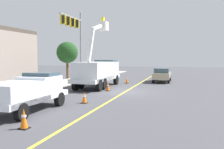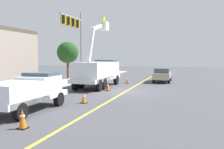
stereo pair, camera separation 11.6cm
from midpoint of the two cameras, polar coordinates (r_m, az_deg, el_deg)
The scene contains 12 objects.
ground at distance 21.14m, azimuth 3.10°, elevation -4.08°, with size 120.00×120.00×0.00m, color #47474C.
sidewalk_far_side at distance 24.45m, azimuth -16.47°, elevation -3.01°, with size 60.00×3.60×0.12m, color #B2ADA3.
lane_centre_stripe at distance 21.14m, azimuth 3.10°, elevation -4.07°, with size 50.00×0.16×0.01m, color yellow.
utility_bucket_truck at distance 24.70m, azimuth -3.06°, elevation 0.84°, with size 8.32×2.93×7.08m.
service_pickup_truck at distance 14.25m, azimuth -18.98°, elevation -3.66°, with size 5.70×2.42×2.06m.
passing_minivan at distance 30.40m, azimuth 11.72°, elevation 0.13°, with size 4.89×2.15×1.69m.
traffic_cone_leading at distance 10.99m, azimuth -19.71°, elevation -9.60°, with size 0.40×0.40×0.85m.
traffic_cone_mid_front at distance 16.10m, azimuth -6.35°, elevation -5.36°, with size 0.40×0.40×0.72m.
traffic_cone_mid_rear at distance 21.83m, azimuth -0.80°, elevation -2.79°, with size 0.40×0.40×0.80m.
traffic_cone_trailing at distance 28.35m, azimuth 3.65°, elevation -1.25°, with size 0.40×0.40×0.79m.
traffic_signal_mast at distance 29.34m, azimuth -8.38°, elevation 9.72°, with size 5.40×0.75×8.44m.
street_tree_right at distance 33.63m, azimuth -10.12°, elevation 5.00°, with size 2.85×2.85×5.06m.
Camera 2 is at (-20.09, -5.88, 2.95)m, focal length 39.53 mm.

